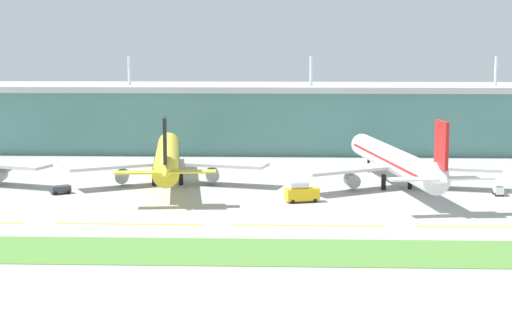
{
  "coord_description": "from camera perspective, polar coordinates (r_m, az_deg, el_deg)",
  "views": [
    {
      "loc": [
        -7.18,
        -155.48,
        34.65
      ],
      "look_at": [
        -14.41,
        35.67,
        7.0
      ],
      "focal_mm": 58.34,
      "sensor_mm": 36.0,
      "label": 1
    }
  ],
  "objects": [
    {
      "name": "airliner_far_middle",
      "position": [
        197.92,
        9.54,
        -0.08
      ],
      "size": [
        48.16,
        70.81,
        18.9
      ],
      "color": "white",
      "rests_on": "ground"
    },
    {
      "name": "pushback_tug",
      "position": [
        194.06,
        -13.27,
        -1.95
      ],
      "size": [
        4.99,
        4.46,
        1.85
      ],
      "color": "#333842",
      "rests_on": "ground"
    },
    {
      "name": "baggage_cart",
      "position": [
        194.84,
        16.28,
        -1.97
      ],
      "size": [
        2.1,
        3.67,
        2.48
      ],
      "color": "silver",
      "rests_on": "ground"
    },
    {
      "name": "grass_verge",
      "position": [
        137.89,
        5.11,
        -6.34
      ],
      "size": [
        300.0,
        18.0,
        0.1
      ],
      "primitive_type": "cube",
      "color": "#518438",
      "rests_on": "ground"
    },
    {
      "name": "taxiway_stripe_mid_east",
      "position": [
        161.79,
        15.81,
        -4.45
      ],
      "size": [
        28.0,
        0.7,
        0.04
      ],
      "primitive_type": "cube",
      "color": "yellow",
      "rests_on": "ground"
    },
    {
      "name": "taxiway_stripe_centre",
      "position": [
        157.27,
        3.65,
        -4.51
      ],
      "size": [
        28.0,
        0.7,
        0.04
      ],
      "primitive_type": "cube",
      "color": "yellow",
      "rests_on": "ground"
    },
    {
      "name": "terminal_building",
      "position": [
        262.45,
        3.73,
        2.96
      ],
      "size": [
        288.0,
        34.0,
        29.87
      ],
      "color": "slate",
      "rests_on": "ground"
    },
    {
      "name": "fuel_truck",
      "position": [
        179.19,
        3.13,
        -2.2
      ],
      "size": [
        7.65,
        4.6,
        4.95
      ],
      "color": "gold",
      "rests_on": "ground"
    },
    {
      "name": "taxiway_stripe_mid_west",
      "position": [
        160.02,
        -8.65,
        -4.37
      ],
      "size": [
        28.0,
        0.7,
        0.04
      ],
      "primitive_type": "cube",
      "color": "yellow",
      "rests_on": "ground"
    },
    {
      "name": "airliner_near_middle",
      "position": [
        201.87,
        -6.1,
        0.15
      ],
      "size": [
        48.39,
        65.6,
        18.9
      ],
      "color": "yellow",
      "rests_on": "ground"
    },
    {
      "name": "ground_plane",
      "position": [
        159.45,
        4.71,
        -4.35
      ],
      "size": [
        600.0,
        600.0,
        0.0
      ],
      "primitive_type": "plane",
      "color": "#A8A59E"
    }
  ]
}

